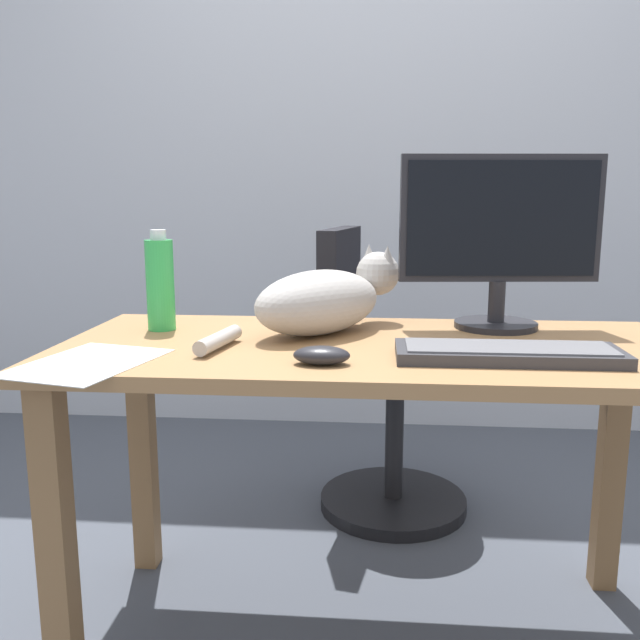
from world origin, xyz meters
name	(u,v)px	position (x,y,z in m)	size (l,w,h in m)	color
ground_plane	(367,632)	(0.00, 0.00, 0.00)	(8.00, 8.00, 0.00)	#474C56
back_wall	(376,130)	(0.00, 1.51, 1.30)	(6.00, 0.04, 2.60)	silver
desk	(371,393)	(0.00, 0.00, 0.59)	(1.36, 0.62, 0.71)	#9E7247
office_chair	(380,391)	(0.03, 0.67, 0.40)	(0.49, 0.48, 0.92)	black
monitor	(500,235)	(0.30, 0.20, 0.93)	(0.48, 0.20, 0.42)	#232328
keyboard	(508,353)	(0.27, -0.12, 0.72)	(0.44, 0.15, 0.03)	#333338
cat	(325,299)	(-0.11, 0.11, 0.79)	(0.42, 0.48, 0.20)	#B2ADA8
computer_mouse	(322,355)	(-0.09, -0.19, 0.73)	(0.11, 0.06, 0.04)	#232328
paper_sheet	(88,363)	(-0.55, -0.22, 0.71)	(0.21, 0.30, 0.00)	white
water_bottle	(160,284)	(-0.51, 0.11, 0.82)	(0.07, 0.07, 0.24)	green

